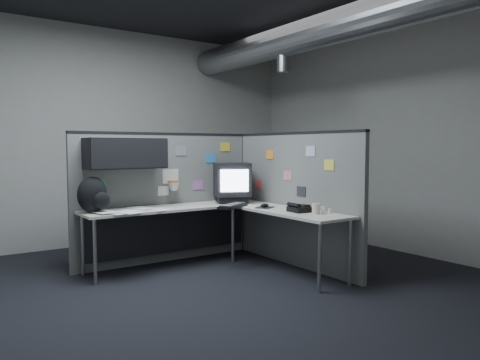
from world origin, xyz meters
TOP-DOWN VIEW (x-y plane):
  - room at (0.56, 0.00)m, footprint 5.62×5.62m
  - partition_back at (-0.25, 1.23)m, footprint 2.44×0.42m
  - partition_right at (1.10, 0.22)m, footprint 0.07×2.23m
  - desk at (0.15, 0.70)m, footprint 2.31×2.11m
  - monitor at (0.68, 0.95)m, footprint 0.60×0.60m
  - keyboard at (0.39, 0.51)m, footprint 0.49×0.37m
  - mouse at (0.69, 0.28)m, footprint 0.29×0.28m
  - phone at (0.78, -0.23)m, footprint 0.22×0.24m
  - bottles at (0.92, -0.45)m, footprint 0.14×0.15m
  - cup at (0.81, -0.46)m, footprint 0.11×0.11m
  - papers at (-0.73, 0.87)m, footprint 0.88×0.61m
  - backpack at (-1.11, 0.99)m, footprint 0.36×0.32m

SIDE VIEW (x-z plane):
  - desk at x=0.15m, z-range 0.25..0.98m
  - papers at x=-0.73m, z-range 0.73..0.75m
  - mouse at x=0.69m, z-range 0.72..0.77m
  - keyboard at x=0.39m, z-range 0.73..0.77m
  - bottles at x=0.92m, z-range 0.72..0.80m
  - phone at x=0.78m, z-range 0.72..0.82m
  - cup at x=0.81m, z-range 0.73..0.85m
  - partition_right at x=1.10m, z-range 0.00..1.63m
  - backpack at x=-1.11m, z-range 0.72..1.12m
  - monitor at x=0.68m, z-range 0.74..1.25m
  - partition_back at x=-0.25m, z-range 0.18..1.81m
  - room at x=0.56m, z-range 0.49..3.71m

